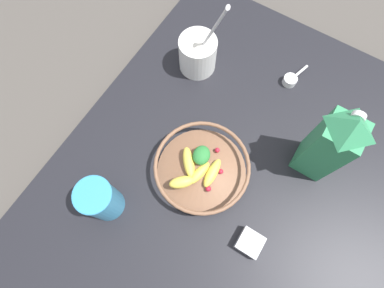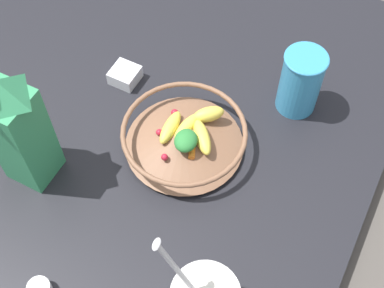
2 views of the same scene
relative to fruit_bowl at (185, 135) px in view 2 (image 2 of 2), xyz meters
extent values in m
plane|color=#4C4742|center=(-0.23, 0.00, -0.07)|extent=(6.00, 6.00, 0.00)
cube|color=black|center=(-0.23, 0.00, -0.05)|extent=(1.18, 1.18, 0.04)
cylinder|color=brown|center=(0.00, 0.00, -0.03)|extent=(0.13, 0.13, 0.01)
cone|color=brown|center=(0.00, 0.00, 0.00)|extent=(0.23, 0.23, 0.04)
torus|color=brown|center=(0.00, 0.00, 0.02)|extent=(0.24, 0.24, 0.01)
ellipsoid|color=#EFD64C|center=(0.00, 0.01, 0.01)|extent=(0.04, 0.08, 0.02)
ellipsoid|color=#EFD64C|center=(0.03, 0.00, 0.01)|extent=(0.07, 0.08, 0.03)
ellipsoid|color=#EFD64C|center=(-0.03, -0.01, 0.01)|extent=(0.03, 0.08, 0.03)
ellipsoid|color=#EFD64C|center=(0.02, 0.06, 0.01)|extent=(0.07, 0.07, 0.03)
cylinder|color=orange|center=(0.02, -0.02, 0.00)|extent=(0.03, 0.05, 0.01)
sphere|color=red|center=(-0.04, 0.04, 0.01)|extent=(0.01, 0.01, 0.01)
sphere|color=red|center=(-0.03, -0.01, 0.00)|extent=(0.01, 0.01, 0.01)
sphere|color=red|center=(-0.05, -0.02, 0.00)|extent=(0.01, 0.01, 0.01)
sphere|color=red|center=(0.01, -0.03, 0.01)|extent=(0.02, 0.02, 0.02)
sphere|color=red|center=(-0.01, -0.06, 0.00)|extent=(0.01, 0.01, 0.01)
ellipsoid|color=#2D7F38|center=(0.01, -0.02, 0.03)|extent=(0.05, 0.06, 0.03)
cube|color=#338C59|center=(-0.23, -0.18, 0.08)|extent=(0.08, 0.08, 0.22)
cylinder|color=silver|center=(0.15, -0.29, 0.12)|extent=(0.08, 0.02, 0.20)
ellipsoid|color=silver|center=(0.12, -0.29, 0.22)|extent=(0.02, 0.02, 0.01)
cylinder|color=#3893C6|center=(0.16, 0.20, 0.04)|extent=(0.08, 0.08, 0.14)
torus|color=#3893C6|center=(0.16, 0.20, 0.11)|extent=(0.09, 0.09, 0.01)
cube|color=silver|center=(-0.19, 0.09, -0.02)|extent=(0.06, 0.06, 0.03)
cube|color=brown|center=(-0.19, 0.09, -0.02)|extent=(0.05, 0.05, 0.02)
camera|label=1|loc=(-0.09, 0.18, 0.74)|focal=28.00mm
camera|label=2|loc=(0.28, -0.51, 0.86)|focal=50.00mm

